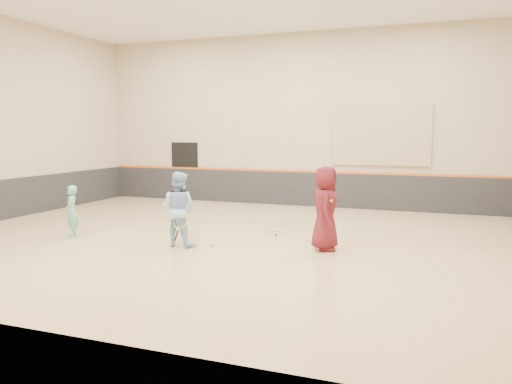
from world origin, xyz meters
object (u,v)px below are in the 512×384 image
(girl, at_px, (71,212))
(young_man, at_px, (325,208))
(instructor, at_px, (179,209))
(spare_racket, at_px, (275,232))

(girl, relative_size, young_man, 0.70)
(instructor, bearing_deg, girl, 4.39)
(girl, relative_size, spare_racket, 1.75)
(instructor, relative_size, young_man, 0.92)
(young_man, height_order, spare_racket, young_man)
(girl, height_order, young_man, young_man)
(instructor, xyz_separation_m, spare_racket, (1.63, 2.15, -0.82))
(girl, bearing_deg, instructor, 58.93)
(young_man, relative_size, spare_racket, 2.51)
(instructor, relative_size, spare_racket, 2.31)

